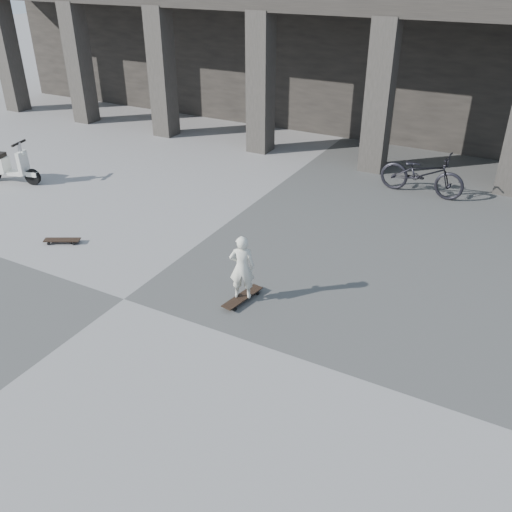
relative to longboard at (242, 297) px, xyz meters
The scene contains 7 objects.
ground 2.09m from the longboard, 153.00° to the right, with size 90.00×90.00×0.00m, color #484845.
colonnade 13.29m from the longboard, 98.26° to the left, with size 28.00×8.82×6.00m.
longboard is the anchor object (origin of this frame).
skateboard_spare 4.40m from the longboard, behind, with size 0.75×0.52×0.09m.
child 0.60m from the longboard, 153.43° to the left, with size 0.43×0.28×1.17m, color beige.
scooter 8.65m from the longboard, 166.83° to the left, with size 1.60×0.72×1.14m.
bicycle 6.55m from the longboard, 76.34° to the left, with size 0.73×2.09×1.10m, color black.
Camera 1 is at (5.82, -5.89, 5.28)m, focal length 38.00 mm.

